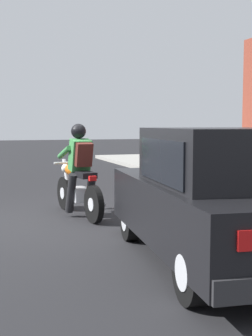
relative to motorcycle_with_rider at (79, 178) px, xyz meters
name	(u,v)px	position (x,y,z in m)	size (l,w,h in m)	color
ground_plane	(58,223)	(-0.45, -0.47, -0.68)	(80.00, 80.00, 0.00)	black
sidewalk_curb	(247,183)	(5.01, 2.53, -0.61)	(2.60, 22.00, 0.14)	#9E9B93
motorcycle_with_rider	(79,178)	(0.00, 0.00, 0.00)	(0.67, 2.01, 1.62)	black
car_hatchback	(216,198)	(0.91, -3.24, 0.09)	(1.98, 3.91, 1.57)	black
trash_bin	(245,157)	(5.93, 4.14, -0.04)	(0.56, 0.56, 0.98)	#514C47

